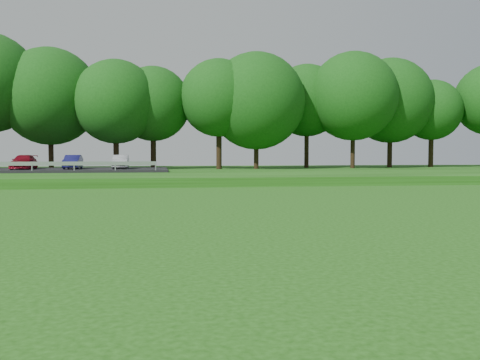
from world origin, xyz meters
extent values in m
cube|color=#19470D|center=(0.00, 34.00, 0.30)|extent=(130.00, 30.00, 0.60)
cube|color=gray|center=(0.00, 20.00, 0.02)|extent=(130.00, 1.60, 0.04)
cube|color=black|center=(-24.00, 33.00, 0.69)|extent=(24.00, 9.00, 0.18)
imported|color=maroon|center=(-24.00, 33.00, 1.38)|extent=(1.68, 4.14, 1.20)
imported|color=#181854|center=(-20.00, 33.00, 1.38)|extent=(1.27, 3.64, 1.20)
imported|color=#989C9F|center=(-16.00, 33.00, 1.38)|extent=(1.27, 3.64, 1.20)
camera|label=1|loc=(-12.94, -14.35, 2.22)|focal=40.00mm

